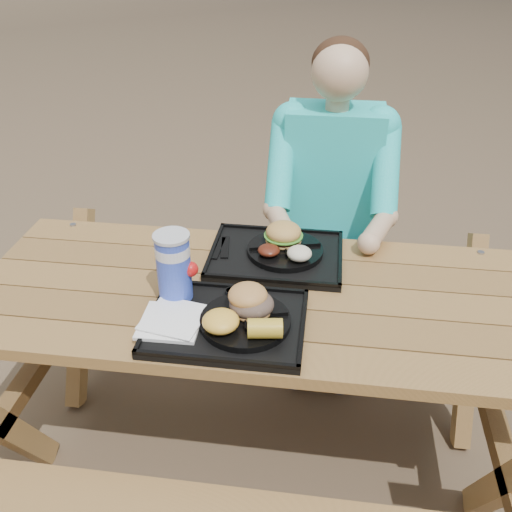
# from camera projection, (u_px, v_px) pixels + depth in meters

# --- Properties ---
(ground) EXTENTS (60.00, 60.00, 0.00)m
(ground) POSITION_uv_depth(u_px,v_px,m) (256.00, 450.00, 2.19)
(ground) COLOR #999999
(ground) RESTS_ON ground
(picnic_table) EXTENTS (1.80, 1.49, 0.75)m
(picnic_table) POSITION_uv_depth(u_px,v_px,m) (256.00, 379.00, 2.00)
(picnic_table) COLOR #999999
(picnic_table) RESTS_ON ground
(tray_near) EXTENTS (0.45, 0.35, 0.02)m
(tray_near) POSITION_uv_depth(u_px,v_px,m) (227.00, 324.00, 1.64)
(tray_near) COLOR black
(tray_near) RESTS_ON picnic_table
(tray_far) EXTENTS (0.45, 0.35, 0.02)m
(tray_far) POSITION_uv_depth(u_px,v_px,m) (276.00, 256.00, 1.96)
(tray_far) COLOR black
(tray_far) RESTS_ON picnic_table
(plate_near) EXTENTS (0.26, 0.26, 0.02)m
(plate_near) POSITION_uv_depth(u_px,v_px,m) (245.00, 321.00, 1.62)
(plate_near) COLOR black
(plate_near) RESTS_ON tray_near
(plate_far) EXTENTS (0.26, 0.26, 0.02)m
(plate_far) POSITION_uv_depth(u_px,v_px,m) (285.00, 250.00, 1.95)
(plate_far) COLOR black
(plate_far) RESTS_ON tray_far
(napkin_stack) EXTENTS (0.17, 0.17, 0.02)m
(napkin_stack) POSITION_uv_depth(u_px,v_px,m) (171.00, 321.00, 1.62)
(napkin_stack) COLOR white
(napkin_stack) RESTS_ON tray_near
(soda_cup) EXTENTS (0.10, 0.10, 0.21)m
(soda_cup) POSITION_uv_depth(u_px,v_px,m) (174.00, 268.00, 1.69)
(soda_cup) COLOR #1936C2
(soda_cup) RESTS_ON tray_near
(condiment_bbq) EXTENTS (0.04, 0.04, 0.03)m
(condiment_bbq) POSITION_uv_depth(u_px,v_px,m) (232.00, 294.00, 1.73)
(condiment_bbq) COLOR black
(condiment_bbq) RESTS_ON tray_near
(condiment_mustard) EXTENTS (0.04, 0.04, 0.03)m
(condiment_mustard) POSITION_uv_depth(u_px,v_px,m) (256.00, 293.00, 1.73)
(condiment_mustard) COLOR #FEF91C
(condiment_mustard) RESTS_ON tray_near
(sandwich) EXTENTS (0.12, 0.12, 0.12)m
(sandwich) POSITION_uv_depth(u_px,v_px,m) (252.00, 293.00, 1.61)
(sandwich) COLOR #BE8243
(sandwich) RESTS_ON plate_near
(mac_cheese) EXTENTS (0.10, 0.10, 0.05)m
(mac_cheese) POSITION_uv_depth(u_px,v_px,m) (221.00, 321.00, 1.56)
(mac_cheese) COLOR yellow
(mac_cheese) RESTS_ON plate_near
(corn_cob) EXTENTS (0.11, 0.11, 0.06)m
(corn_cob) POSITION_uv_depth(u_px,v_px,m) (265.00, 328.00, 1.53)
(corn_cob) COLOR gold
(corn_cob) RESTS_ON plate_near
(cutlery_far) EXTENTS (0.05, 0.15, 0.01)m
(cutlery_far) POSITION_uv_depth(u_px,v_px,m) (225.00, 247.00, 1.99)
(cutlery_far) COLOR black
(cutlery_far) RESTS_ON tray_far
(burger) EXTENTS (0.13, 0.13, 0.11)m
(burger) POSITION_uv_depth(u_px,v_px,m) (284.00, 228.00, 1.95)
(burger) COLOR #C49045
(burger) RESTS_ON plate_far
(baked_beans) EXTENTS (0.07, 0.07, 0.03)m
(baked_beans) POSITION_uv_depth(u_px,v_px,m) (269.00, 250.00, 1.90)
(baked_beans) COLOR #531D10
(baked_beans) RESTS_ON plate_far
(potato_salad) EXTENTS (0.08, 0.08, 0.05)m
(potato_salad) POSITION_uv_depth(u_px,v_px,m) (299.00, 253.00, 1.87)
(potato_salad) COLOR beige
(potato_salad) RESTS_ON plate_far
(diner) EXTENTS (0.48, 0.84, 1.28)m
(diner) POSITION_uv_depth(u_px,v_px,m) (328.00, 223.00, 2.42)
(diner) COLOR teal
(diner) RESTS_ON ground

